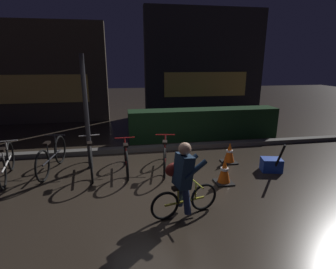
{
  "coord_description": "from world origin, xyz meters",
  "views": [
    {
      "loc": [
        -0.73,
        -4.75,
        2.44
      ],
      "look_at": [
        0.2,
        0.6,
        0.9
      ],
      "focal_mm": 27.84,
      "sensor_mm": 36.0,
      "label": 1
    }
  ],
  "objects_px": {
    "parked_bike_right_mid": "(165,155)",
    "closed_umbrella": "(279,159)",
    "parked_bike_leftmost": "(6,163)",
    "cyclist": "(183,179)",
    "traffic_cone_far": "(229,153)",
    "street_post": "(86,114)",
    "parked_bike_left_mid": "(52,157)",
    "parked_bike_center_right": "(126,157)",
    "parked_bike_center_left": "(91,157)",
    "blue_crate": "(271,165)",
    "traffic_cone_near": "(224,171)"
  },
  "relations": [
    {
      "from": "parked_bike_right_mid",
      "to": "closed_umbrella",
      "type": "height_order",
      "value": "closed_umbrella"
    },
    {
      "from": "parked_bike_leftmost",
      "to": "cyclist",
      "type": "relative_size",
      "value": 1.32
    },
    {
      "from": "traffic_cone_far",
      "to": "closed_umbrella",
      "type": "distance_m",
      "value": 1.18
    },
    {
      "from": "traffic_cone_far",
      "to": "street_post",
      "type": "bearing_deg",
      "value": 175.83
    },
    {
      "from": "street_post",
      "to": "traffic_cone_far",
      "type": "bearing_deg",
      "value": -4.17
    },
    {
      "from": "parked_bike_left_mid",
      "to": "parked_bike_center_right",
      "type": "xyz_separation_m",
      "value": [
        1.65,
        -0.28,
        -0.02
      ]
    },
    {
      "from": "street_post",
      "to": "parked_bike_leftmost",
      "type": "xyz_separation_m",
      "value": [
        -1.68,
        -0.3,
        -0.95
      ]
    },
    {
      "from": "parked_bike_right_mid",
      "to": "parked_bike_center_left",
      "type": "bearing_deg",
      "value": 98.37
    },
    {
      "from": "blue_crate",
      "to": "parked_bike_right_mid",
      "type": "bearing_deg",
      "value": 166.88
    },
    {
      "from": "parked_bike_center_left",
      "to": "traffic_cone_near",
      "type": "height_order",
      "value": "parked_bike_center_left"
    },
    {
      "from": "parked_bike_left_mid",
      "to": "parked_bike_center_right",
      "type": "distance_m",
      "value": 1.67
    },
    {
      "from": "parked_bike_left_mid",
      "to": "traffic_cone_far",
      "type": "height_order",
      "value": "parked_bike_left_mid"
    },
    {
      "from": "parked_bike_center_right",
      "to": "traffic_cone_near",
      "type": "distance_m",
      "value": 2.19
    },
    {
      "from": "blue_crate",
      "to": "closed_umbrella",
      "type": "relative_size",
      "value": 0.52
    },
    {
      "from": "parked_bike_right_mid",
      "to": "cyclist",
      "type": "xyz_separation_m",
      "value": [
        -0.02,
        -1.92,
        0.28
      ]
    },
    {
      "from": "street_post",
      "to": "traffic_cone_near",
      "type": "height_order",
      "value": "street_post"
    },
    {
      "from": "parked_bike_center_left",
      "to": "blue_crate",
      "type": "distance_m",
      "value": 4.09
    },
    {
      "from": "parked_bike_leftmost",
      "to": "blue_crate",
      "type": "xyz_separation_m",
      "value": [
        5.78,
        -0.6,
        -0.2
      ]
    },
    {
      "from": "parked_bike_left_mid",
      "to": "parked_bike_right_mid",
      "type": "relative_size",
      "value": 1.05
    },
    {
      "from": "parked_bike_leftmost",
      "to": "traffic_cone_far",
      "type": "xyz_separation_m",
      "value": [
        5.03,
        0.05,
        -0.1
      ]
    },
    {
      "from": "closed_umbrella",
      "to": "parked_bike_left_mid",
      "type": "bearing_deg",
      "value": -94.9
    },
    {
      "from": "cyclist",
      "to": "parked_bike_right_mid",
      "type": "bearing_deg",
      "value": 76.13
    },
    {
      "from": "parked_bike_left_mid",
      "to": "cyclist",
      "type": "relative_size",
      "value": 1.37
    },
    {
      "from": "parked_bike_left_mid",
      "to": "parked_bike_center_left",
      "type": "distance_m",
      "value": 0.9
    },
    {
      "from": "parked_bike_leftmost",
      "to": "parked_bike_center_left",
      "type": "bearing_deg",
      "value": -101.7
    },
    {
      "from": "traffic_cone_far",
      "to": "closed_umbrella",
      "type": "height_order",
      "value": "closed_umbrella"
    },
    {
      "from": "parked_bike_left_mid",
      "to": "parked_bike_center_left",
      "type": "relative_size",
      "value": 0.98
    },
    {
      "from": "parked_bike_leftmost",
      "to": "parked_bike_left_mid",
      "type": "bearing_deg",
      "value": -86.99
    },
    {
      "from": "parked_bike_center_right",
      "to": "blue_crate",
      "type": "bearing_deg",
      "value": -101.21
    },
    {
      "from": "parked_bike_right_mid",
      "to": "blue_crate",
      "type": "height_order",
      "value": "parked_bike_right_mid"
    },
    {
      "from": "traffic_cone_near",
      "to": "parked_bike_right_mid",
      "type": "bearing_deg",
      "value": 138.48
    },
    {
      "from": "parked_bike_left_mid",
      "to": "closed_umbrella",
      "type": "height_order",
      "value": "parked_bike_left_mid"
    },
    {
      "from": "parked_bike_leftmost",
      "to": "cyclist",
      "type": "bearing_deg",
      "value": -132.12
    },
    {
      "from": "parked_bike_left_mid",
      "to": "closed_umbrella",
      "type": "xyz_separation_m",
      "value": [
        4.92,
        -1.08,
        0.03
      ]
    },
    {
      "from": "parked_bike_center_left",
      "to": "traffic_cone_far",
      "type": "bearing_deg",
      "value": -96.45
    },
    {
      "from": "parked_bike_center_right",
      "to": "street_post",
      "type": "bearing_deg",
      "value": 65.64
    },
    {
      "from": "parked_bike_left_mid",
      "to": "traffic_cone_near",
      "type": "bearing_deg",
      "value": -101.63
    },
    {
      "from": "traffic_cone_near",
      "to": "cyclist",
      "type": "bearing_deg",
      "value": -138.71
    },
    {
      "from": "parked_bike_center_right",
      "to": "traffic_cone_near",
      "type": "height_order",
      "value": "parked_bike_center_right"
    },
    {
      "from": "parked_bike_left_mid",
      "to": "traffic_cone_far",
      "type": "xyz_separation_m",
      "value": [
        4.17,
        -0.18,
        -0.11
      ]
    },
    {
      "from": "blue_crate",
      "to": "parked_bike_leftmost",
      "type": "bearing_deg",
      "value": 174.05
    },
    {
      "from": "parked_bike_center_left",
      "to": "traffic_cone_far",
      "type": "distance_m",
      "value": 3.3
    },
    {
      "from": "street_post",
      "to": "parked_bike_right_mid",
      "type": "distance_m",
      "value": 2.0
    },
    {
      "from": "parked_bike_center_right",
      "to": "closed_umbrella",
      "type": "xyz_separation_m",
      "value": [
        3.27,
        -0.8,
        0.05
      ]
    },
    {
      "from": "traffic_cone_near",
      "to": "closed_umbrella",
      "type": "relative_size",
      "value": 0.64
    },
    {
      "from": "closed_umbrella",
      "to": "traffic_cone_near",
      "type": "bearing_deg",
      "value": -75.9
    },
    {
      "from": "cyclist",
      "to": "traffic_cone_near",
      "type": "bearing_deg",
      "value": 27.98
    },
    {
      "from": "parked_bike_left_mid",
      "to": "blue_crate",
      "type": "bearing_deg",
      "value": -92.44
    },
    {
      "from": "parked_bike_center_left",
      "to": "parked_bike_center_right",
      "type": "bearing_deg",
      "value": -101.56
    },
    {
      "from": "closed_umbrella",
      "to": "blue_crate",
      "type": "bearing_deg",
      "value": -172.0
    }
  ]
}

